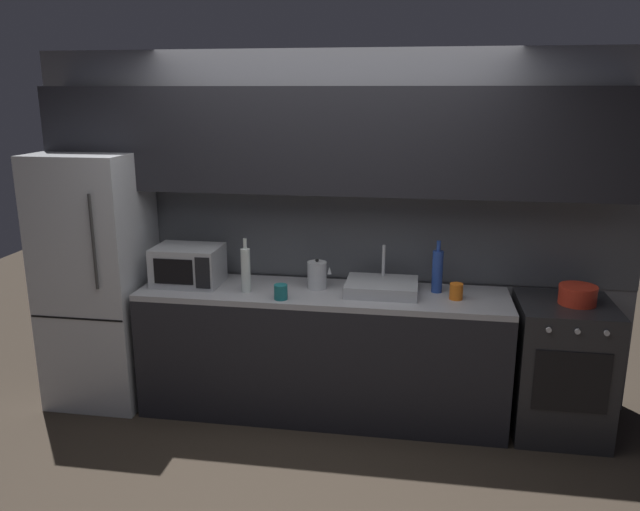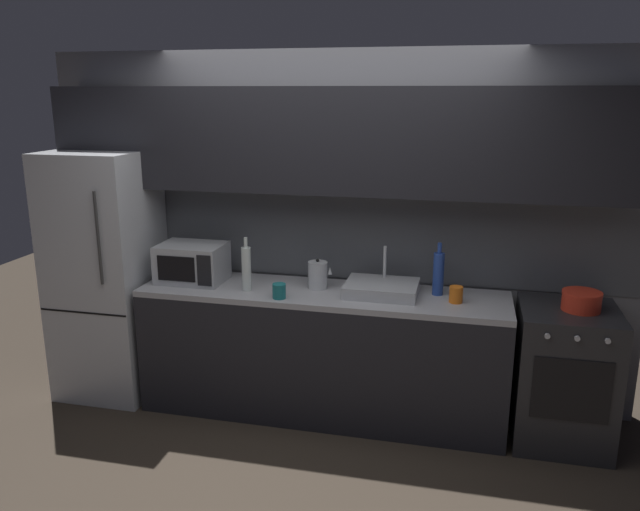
% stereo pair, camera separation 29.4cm
% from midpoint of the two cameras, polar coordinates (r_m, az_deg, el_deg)
% --- Properties ---
extents(ground_plane, '(10.00, 10.00, 0.00)m').
position_cam_midpoint_polar(ground_plane, '(3.88, -0.74, -20.17)').
color(ground_plane, '#2D261E').
extents(back_wall, '(4.25, 0.44, 2.50)m').
position_cam_midpoint_polar(back_wall, '(4.40, 3.00, 5.96)').
color(back_wall, slate).
rests_on(back_wall, ground).
extents(counter_run, '(2.51, 0.60, 0.90)m').
position_cam_midpoint_polar(counter_run, '(4.43, 2.10, -8.82)').
color(counter_run, black).
rests_on(counter_run, ground).
extents(refrigerator, '(0.68, 0.69, 1.81)m').
position_cam_midpoint_polar(refrigerator, '(4.84, -17.19, -1.68)').
color(refrigerator, '#B7BABF').
rests_on(refrigerator, ground).
extents(oven_range, '(0.60, 0.62, 0.90)m').
position_cam_midpoint_polar(oven_range, '(4.43, 23.09, -10.05)').
color(oven_range, '#232326').
rests_on(oven_range, ground).
extents(microwave, '(0.46, 0.35, 0.27)m').
position_cam_midpoint_polar(microwave, '(4.52, -9.73, -0.67)').
color(microwave, '#A8AAAF').
rests_on(microwave, counter_run).
extents(sink_basin, '(0.48, 0.38, 0.30)m').
position_cam_midpoint_polar(sink_basin, '(4.23, 7.61, -2.99)').
color(sink_basin, '#ADAFB5').
rests_on(sink_basin, counter_run).
extents(kettle, '(0.17, 0.13, 0.21)m').
position_cam_midpoint_polar(kettle, '(4.31, 1.76, -1.79)').
color(kettle, '#B7BABF').
rests_on(kettle, counter_run).
extents(wine_bottle_clear, '(0.06, 0.06, 0.37)m').
position_cam_midpoint_polar(wine_bottle_clear, '(4.26, -4.75, -1.17)').
color(wine_bottle_clear, silver).
rests_on(wine_bottle_clear, counter_run).
extents(wine_bottle_blue, '(0.07, 0.07, 0.36)m').
position_cam_midpoint_polar(wine_bottle_blue, '(4.26, 12.67, -1.60)').
color(wine_bottle_blue, '#234299').
rests_on(wine_bottle_blue, counter_run).
extents(mug_orange, '(0.09, 0.09, 0.11)m').
position_cam_midpoint_polar(mug_orange, '(4.16, 14.26, -3.48)').
color(mug_orange, orange).
rests_on(mug_orange, counter_run).
extents(mug_teal, '(0.09, 0.09, 0.10)m').
position_cam_midpoint_polar(mug_teal, '(4.11, -1.69, -3.27)').
color(mug_teal, '#19666B').
rests_on(mug_teal, counter_run).
extents(cooking_pot, '(0.24, 0.24, 0.12)m').
position_cam_midpoint_polar(cooking_pot, '(4.27, 24.53, -3.80)').
color(cooking_pot, red).
rests_on(cooking_pot, oven_range).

